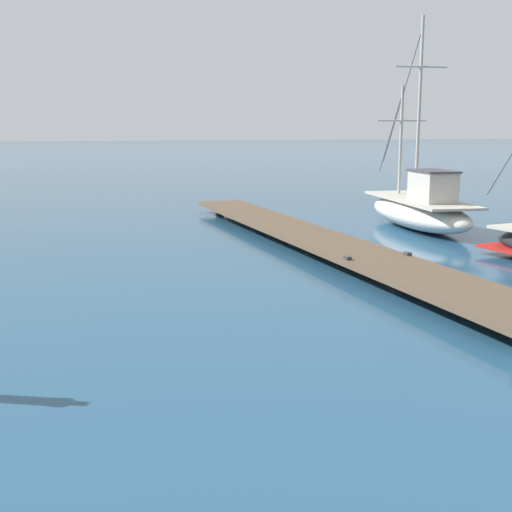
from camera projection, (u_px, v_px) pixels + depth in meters
name	position (u px, v px, depth m)	size (l,w,h in m)	color
floating_dock	(312.00, 237.00, 19.33)	(2.58, 19.53, 0.53)	brown
fishing_boat_0	(420.00, 209.00, 23.28)	(2.91, 7.48, 7.21)	silver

